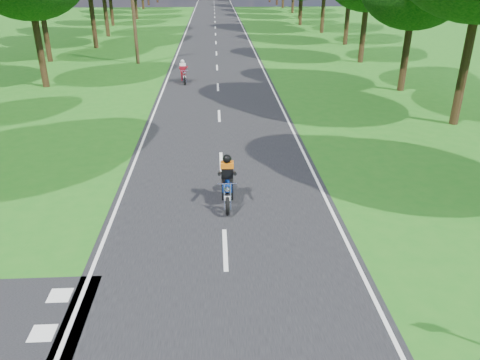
{
  "coord_description": "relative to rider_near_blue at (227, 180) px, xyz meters",
  "views": [
    {
      "loc": [
        -0.17,
        -8.44,
        6.85
      ],
      "look_at": [
        0.5,
        4.0,
        1.1
      ],
      "focal_mm": 35.0,
      "sensor_mm": 36.0,
      "label": 1
    }
  ],
  "objects": [
    {
      "name": "main_road",
      "position": [
        -0.14,
        45.32,
        -0.78
      ],
      "size": [
        7.0,
        140.0,
        0.02
      ],
      "primitive_type": "cube",
      "color": "black",
      "rests_on": "ground"
    },
    {
      "name": "ground",
      "position": [
        -0.14,
        -4.68,
        -0.79
      ],
      "size": [
        160.0,
        160.0,
        0.0
      ],
      "primitive_type": "plane",
      "color": "#1D6316",
      "rests_on": "ground"
    },
    {
      "name": "rider_far_red",
      "position": [
        -2.3,
        16.69,
        -0.07
      ],
      "size": [
        0.82,
        1.76,
        1.41
      ],
      "primitive_type": null,
      "rotation": [
        0.0,
        0.0,
        0.16
      ],
      "color": "#9A0B0D",
      "rests_on": "main_road"
    },
    {
      "name": "road_markings",
      "position": [
        -0.28,
        43.45,
        -0.77
      ],
      "size": [
        7.4,
        140.0,
        0.01
      ],
      "color": "silver",
      "rests_on": "main_road"
    },
    {
      "name": "rider_near_blue",
      "position": [
        0.0,
        0.0,
        0.0
      ],
      "size": [
        0.66,
        1.87,
        1.54
      ],
      "primitive_type": null,
      "rotation": [
        0.0,
        0.0,
        -0.03
      ],
      "color": "#0D3499",
      "rests_on": "main_road"
    },
    {
      "name": "telegraph_pole",
      "position": [
        -6.14,
        23.32,
        3.28
      ],
      "size": [
        1.2,
        0.26,
        8.0
      ],
      "color": "#382616",
      "rests_on": "ground"
    }
  ]
}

